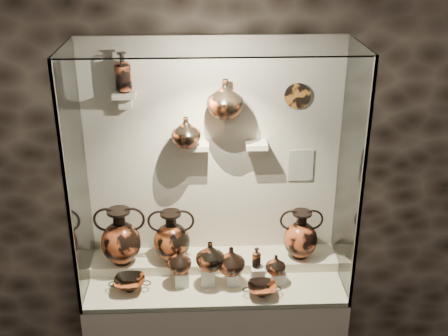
{
  "coord_description": "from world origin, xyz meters",
  "views": [
    {
      "loc": [
        -0.07,
        -0.96,
        3.04
      ],
      "look_at": [
        0.06,
        2.21,
        1.64
      ],
      "focal_mm": 45.0,
      "sensor_mm": 36.0,
      "label": 1
    }
  ],
  "objects_px": {
    "amphora_right": "(301,234)",
    "lekythos_tall": "(123,70)",
    "ovoid_vase_b": "(225,98)",
    "jug_e": "(276,264)",
    "kylix_right": "(262,289)",
    "jug_c": "(231,260)",
    "lekythos_small": "(256,256)",
    "amphora_left": "(121,236)",
    "jug_b": "(210,256)",
    "kylix_left": "(130,283)",
    "jug_a": "(179,261)",
    "amphora_mid": "(172,236)",
    "ovoid_vase_a": "(186,132)"
  },
  "relations": [
    {
      "from": "amphora_left",
      "to": "jug_a",
      "type": "xyz_separation_m",
      "value": [
        0.39,
        -0.18,
        -0.09
      ]
    },
    {
      "from": "amphora_left",
      "to": "jug_b",
      "type": "xyz_separation_m",
      "value": [
        0.6,
        -0.19,
        -0.04
      ]
    },
    {
      "from": "amphora_left",
      "to": "amphora_mid",
      "type": "height_order",
      "value": "amphora_left"
    },
    {
      "from": "amphora_right",
      "to": "jug_a",
      "type": "height_order",
      "value": "amphora_right"
    },
    {
      "from": "amphora_right",
      "to": "lekythos_tall",
      "type": "height_order",
      "value": "lekythos_tall"
    },
    {
      "from": "jug_a",
      "to": "jug_b",
      "type": "bearing_deg",
      "value": 14.17
    },
    {
      "from": "kylix_left",
      "to": "lekythos_tall",
      "type": "relative_size",
      "value": 0.95
    },
    {
      "from": "amphora_right",
      "to": "jug_a",
      "type": "distance_m",
      "value": 0.85
    },
    {
      "from": "amphora_mid",
      "to": "jug_c",
      "type": "relative_size",
      "value": 1.95
    },
    {
      "from": "lekythos_tall",
      "to": "ovoid_vase_b",
      "type": "distance_m",
      "value": 0.65
    },
    {
      "from": "jug_e",
      "to": "lekythos_tall",
      "type": "height_order",
      "value": "lekythos_tall"
    },
    {
      "from": "jug_c",
      "to": "kylix_left",
      "type": "relative_size",
      "value": 0.73
    },
    {
      "from": "jug_e",
      "to": "lekythos_tall",
      "type": "relative_size",
      "value": 0.5
    },
    {
      "from": "amphora_left",
      "to": "jug_b",
      "type": "height_order",
      "value": "amphora_left"
    },
    {
      "from": "jug_b",
      "to": "amphora_mid",
      "type": "bearing_deg",
      "value": 127.28
    },
    {
      "from": "amphora_left",
      "to": "lekythos_small",
      "type": "bearing_deg",
      "value": -9.6
    },
    {
      "from": "amphora_mid",
      "to": "lekythos_tall",
      "type": "xyz_separation_m",
      "value": [
        -0.26,
        0.09,
        1.12
      ]
    },
    {
      "from": "jug_e",
      "to": "kylix_right",
      "type": "xyz_separation_m",
      "value": [
        -0.1,
        -0.12,
        -0.1
      ]
    },
    {
      "from": "jug_b",
      "to": "jug_c",
      "type": "distance_m",
      "value": 0.14
    },
    {
      "from": "jug_e",
      "to": "kylix_right",
      "type": "relative_size",
      "value": 0.57
    },
    {
      "from": "lekythos_small",
      "to": "ovoid_vase_b",
      "type": "relative_size",
      "value": 0.66
    },
    {
      "from": "amphora_left",
      "to": "jug_a",
      "type": "bearing_deg",
      "value": -22.84
    },
    {
      "from": "jug_a",
      "to": "jug_c",
      "type": "distance_m",
      "value": 0.34
    },
    {
      "from": "amphora_right",
      "to": "jug_c",
      "type": "relative_size",
      "value": 1.84
    },
    {
      "from": "jug_c",
      "to": "lekythos_tall",
      "type": "height_order",
      "value": "lekythos_tall"
    },
    {
      "from": "ovoid_vase_b",
      "to": "lekythos_small",
      "type": "bearing_deg",
      "value": -38.26
    },
    {
      "from": "amphora_left",
      "to": "kylix_left",
      "type": "height_order",
      "value": "amphora_left"
    },
    {
      "from": "jug_e",
      "to": "ovoid_vase_b",
      "type": "height_order",
      "value": "ovoid_vase_b"
    },
    {
      "from": "jug_b",
      "to": "lekythos_tall",
      "type": "xyz_separation_m",
      "value": [
        -0.51,
        0.3,
        1.15
      ]
    },
    {
      "from": "jug_c",
      "to": "ovoid_vase_b",
      "type": "height_order",
      "value": "ovoid_vase_b"
    },
    {
      "from": "jug_e",
      "to": "lekythos_small",
      "type": "height_order",
      "value": "lekythos_small"
    },
    {
      "from": "amphora_right",
      "to": "jug_a",
      "type": "bearing_deg",
      "value": -144.73
    },
    {
      "from": "amphora_right",
      "to": "ovoid_vase_b",
      "type": "relative_size",
      "value": 1.47
    },
    {
      "from": "jug_c",
      "to": "lekythos_small",
      "type": "distance_m",
      "value": 0.17
    },
    {
      "from": "amphora_mid",
      "to": "jug_c",
      "type": "distance_m",
      "value": 0.45
    },
    {
      "from": "lekythos_tall",
      "to": "kylix_left",
      "type": "bearing_deg",
      "value": -97.18
    },
    {
      "from": "kylix_left",
      "to": "amphora_right",
      "type": "bearing_deg",
      "value": 32.03
    },
    {
      "from": "jug_c",
      "to": "kylix_right",
      "type": "distance_m",
      "value": 0.27
    },
    {
      "from": "kylix_left",
      "to": "ovoid_vase_b",
      "type": "bearing_deg",
      "value": 43.19
    },
    {
      "from": "amphora_right",
      "to": "kylix_left",
      "type": "bearing_deg",
      "value": -146.04
    },
    {
      "from": "amphora_mid",
      "to": "jug_c",
      "type": "height_order",
      "value": "amphora_mid"
    },
    {
      "from": "kylix_left",
      "to": "jug_b",
      "type": "bearing_deg",
      "value": 23.45
    },
    {
      "from": "amphora_left",
      "to": "lekythos_small",
      "type": "relative_size",
      "value": 2.56
    },
    {
      "from": "lekythos_small",
      "to": "kylix_right",
      "type": "bearing_deg",
      "value": -84.07
    },
    {
      "from": "amphora_left",
      "to": "ovoid_vase_a",
      "type": "distance_m",
      "value": 0.85
    },
    {
      "from": "ovoid_vase_a",
      "to": "jug_b",
      "type": "bearing_deg",
      "value": -49.31
    },
    {
      "from": "kylix_right",
      "to": "lekythos_tall",
      "type": "bearing_deg",
      "value": 142.62
    },
    {
      "from": "amphora_right",
      "to": "ovoid_vase_b",
      "type": "distance_m",
      "value": 1.09
    },
    {
      "from": "amphora_right",
      "to": "lekythos_tall",
      "type": "bearing_deg",
      "value": -162.48
    },
    {
      "from": "amphora_left",
      "to": "lekythos_small",
      "type": "distance_m",
      "value": 0.92
    }
  ]
}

